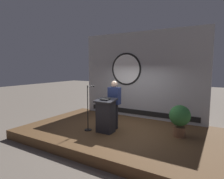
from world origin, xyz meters
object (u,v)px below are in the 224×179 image
(podium, at_px, (106,115))
(speaker_person, at_px, (114,104))
(potted_plant, at_px, (180,118))
(microphone_stand, at_px, (89,115))

(podium, bearing_deg, speaker_person, 84.72)
(podium, xyz_separation_m, potted_plant, (2.14, 0.82, 0.03))
(podium, relative_size, microphone_stand, 0.74)
(potted_plant, bearing_deg, podium, -158.90)
(potted_plant, bearing_deg, microphone_stand, -161.25)
(podium, distance_m, microphone_stand, 0.62)
(speaker_person, distance_m, potted_plant, 2.13)
(microphone_stand, bearing_deg, speaker_person, 41.97)
(speaker_person, relative_size, microphone_stand, 1.09)
(microphone_stand, height_order, potted_plant, microphone_stand)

